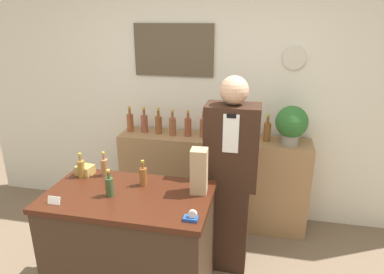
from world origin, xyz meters
name	(u,v)px	position (x,y,z in m)	size (l,w,h in m)	color
back_wall	(202,94)	(0.00, 2.00, 1.36)	(5.20, 0.09, 2.70)	silver
back_shelf	(212,180)	(0.16, 1.75, 0.48)	(1.95, 0.37, 0.96)	#9E754C
display_counter	(132,248)	(-0.27, 0.54, 0.46)	(1.20, 0.69, 0.92)	#382619
shopkeeper	(230,179)	(0.41, 1.08, 0.85)	(0.43, 0.27, 1.71)	#331E14
potted_plant	(292,123)	(0.91, 1.72, 1.18)	(0.31, 0.31, 0.38)	#9E998E
paper_bag	(199,171)	(0.22, 0.68, 1.09)	(0.12, 0.12, 0.33)	tan
tape_dispenser	(191,217)	(0.25, 0.31, 0.95)	(0.09, 0.06, 0.07)	#1E4799
price_card_left	(54,200)	(-0.70, 0.30, 0.95)	(0.09, 0.02, 0.06)	white
gift_box	(85,170)	(-0.73, 0.77, 0.96)	(0.14, 0.13, 0.07)	tan
counter_bottle_0	(81,168)	(-0.73, 0.72, 1.00)	(0.06, 0.06, 0.20)	olive
counter_bottle_1	(104,167)	(-0.56, 0.79, 1.00)	(0.06, 0.06, 0.20)	#996842
counter_bottle_2	(109,186)	(-0.38, 0.49, 1.00)	(0.06, 0.06, 0.20)	#344827
counter_bottle_3	(143,176)	(-0.20, 0.69, 1.00)	(0.06, 0.06, 0.20)	brown
shelf_bottle_0	(130,122)	(-0.73, 1.77, 1.07)	(0.07, 0.07, 0.27)	brown
shelf_bottle_1	(144,123)	(-0.58, 1.77, 1.07)	(0.07, 0.07, 0.27)	brown
shelf_bottle_2	(159,124)	(-0.42, 1.76, 1.07)	(0.07, 0.07, 0.27)	brown
shelf_bottle_3	(173,126)	(-0.26, 1.74, 1.07)	(0.07, 0.07, 0.27)	brown
shelf_bottle_4	(188,126)	(-0.10, 1.75, 1.07)	(0.07, 0.07, 0.27)	brown
shelf_bottle_5	(203,127)	(0.06, 1.76, 1.07)	(0.07, 0.07, 0.27)	brown
shelf_bottle_6	(219,129)	(0.22, 1.74, 1.07)	(0.07, 0.07, 0.27)	brown
shelf_bottle_7	(235,129)	(0.38, 1.75, 1.07)	(0.07, 0.07, 0.27)	brown
shelf_bottle_8	(251,131)	(0.53, 1.74, 1.07)	(0.07, 0.07, 0.27)	brown
shelf_bottle_9	(267,131)	(0.69, 1.76, 1.07)	(0.07, 0.07, 0.27)	brown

